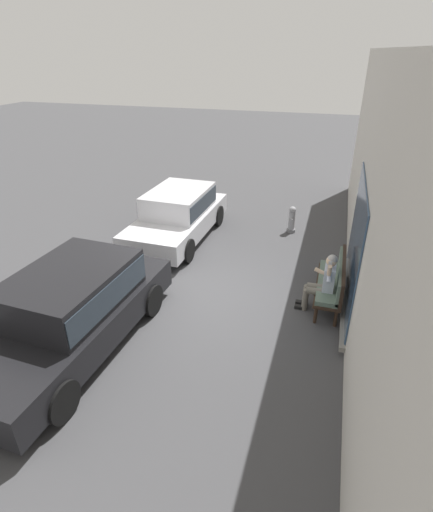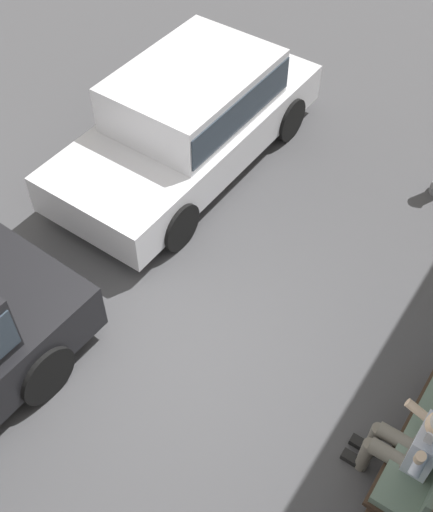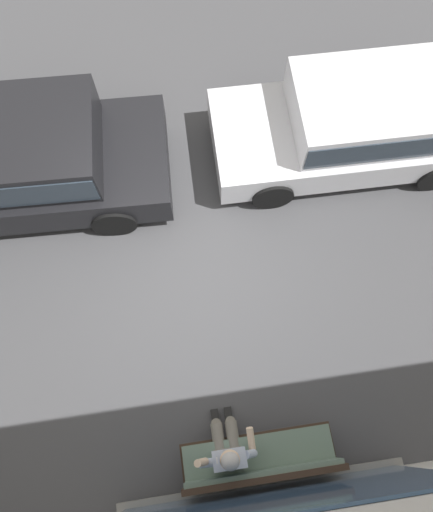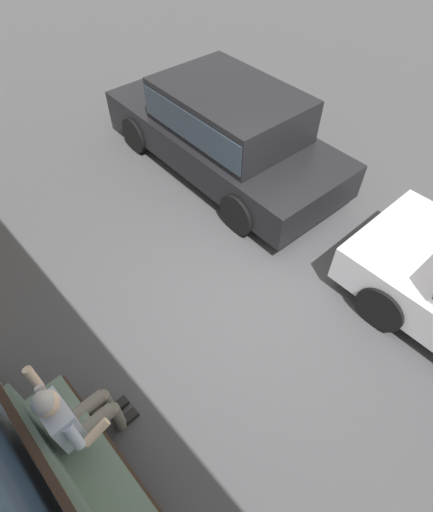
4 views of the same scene
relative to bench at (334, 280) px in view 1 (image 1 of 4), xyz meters
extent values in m
plane|color=#424244|center=(0.53, -2.90, -0.56)|extent=(60.00, 60.00, 0.00)
cube|color=beige|center=(0.53, 0.50, 1.92)|extent=(18.00, 0.40, 4.95)
cube|color=#385170|center=(0.00, 0.28, 0.89)|extent=(3.40, 0.03, 2.50)
cube|color=gray|center=(0.00, 0.25, -0.38)|extent=(3.60, 0.12, 0.10)
cylinder|color=#332319|center=(0.86, 0.10, -0.37)|extent=(0.07, 0.07, 0.38)
cylinder|color=#332319|center=(-0.86, 0.10, -0.37)|extent=(0.07, 0.07, 0.38)
cylinder|color=#332319|center=(0.86, -0.29, -0.37)|extent=(0.07, 0.07, 0.38)
cylinder|color=#332319|center=(-0.86, -0.29, -0.37)|extent=(0.07, 0.07, 0.38)
cube|color=#332319|center=(0.00, -0.09, -0.15)|extent=(1.88, 0.55, 0.06)
cube|color=slate|center=(0.00, -0.09, -0.07)|extent=(1.82, 0.49, 0.10)
cube|color=#332319|center=(0.00, 0.14, 0.15)|extent=(1.88, 0.07, 0.55)
cube|color=slate|center=(0.00, 0.08, 0.15)|extent=(1.82, 0.06, 0.47)
cylinder|color=#6B665B|center=(0.46, -0.33, -0.07)|extent=(0.15, 0.42, 0.15)
cylinder|color=#6B665B|center=(0.46, -0.54, -0.32)|extent=(0.12, 0.12, 0.49)
cube|color=black|center=(0.46, -0.62, -0.52)|extent=(0.10, 0.24, 0.07)
cylinder|color=#6B665B|center=(0.28, -0.33, -0.07)|extent=(0.15, 0.42, 0.15)
cylinder|color=#6B665B|center=(0.28, -0.54, -0.32)|extent=(0.12, 0.12, 0.49)
cube|color=black|center=(0.28, -0.62, -0.52)|extent=(0.10, 0.24, 0.07)
cube|color=#6B665B|center=(0.37, -0.12, -0.07)|extent=(0.34, 0.24, 0.14)
cube|color=silver|center=(0.37, -0.12, 0.21)|extent=(0.38, 0.22, 0.56)
sphere|color=beige|center=(0.37, -0.12, 0.63)|extent=(0.22, 0.22, 0.22)
sphere|color=#B7B2AD|center=(0.37, -0.11, 0.66)|extent=(0.20, 0.20, 0.20)
cylinder|color=silver|center=(0.13, -0.14, 0.32)|extent=(0.20, 0.10, 0.28)
cylinder|color=beige|center=(0.08, -0.30, 0.20)|extent=(0.08, 0.27, 0.17)
cylinder|color=silver|center=(0.61, -0.12, 0.39)|extent=(0.25, 0.10, 0.22)
cylinder|color=beige|center=(0.68, -0.14, 0.58)|extent=(0.16, 0.08, 0.25)
cube|color=silver|center=(0.51, -0.14, 0.62)|extent=(0.02, 0.07, 0.15)
cube|color=silver|center=(-2.16, -4.45, -0.05)|extent=(4.16, 1.81, 0.54)
cube|color=silver|center=(-2.32, -4.45, 0.54)|extent=(2.18, 1.56, 0.64)
cube|color=#28333D|center=(-2.32, -4.45, 0.54)|extent=(2.13, 1.59, 0.44)
cylinder|color=black|center=(-0.86, -3.66, -0.24)|extent=(0.63, 0.19, 0.63)
cylinder|color=black|center=(-0.90, -5.30, -0.24)|extent=(0.63, 0.19, 0.63)
cylinder|color=black|center=(-3.41, -3.61, -0.24)|extent=(0.63, 0.19, 0.63)
cylinder|color=black|center=(-3.45, -5.24, -0.24)|extent=(0.63, 0.19, 0.63)
cube|color=black|center=(2.89, -4.50, -0.02)|extent=(4.64, 2.04, 0.59)
cube|color=black|center=(2.71, -4.49, 0.62)|extent=(2.44, 1.72, 0.69)
cube|color=#28333D|center=(2.71, -4.49, 0.62)|extent=(2.40, 1.75, 0.48)
cylinder|color=black|center=(4.35, -3.69, -0.23)|extent=(0.67, 0.21, 0.66)
cylinder|color=black|center=(1.52, -3.56, -0.23)|extent=(0.67, 0.21, 0.66)
cylinder|color=black|center=(1.44, -5.31, -0.23)|extent=(0.67, 0.21, 0.66)
cylinder|color=slate|center=(-3.55, -1.34, -0.51)|extent=(0.26, 0.26, 0.10)
cylinder|color=#99999E|center=(-3.55, -1.34, -0.18)|extent=(0.19, 0.19, 0.55)
sphere|color=#99999E|center=(-3.55, -1.34, 0.15)|extent=(0.20, 0.20, 0.20)
cylinder|color=#99999E|center=(-3.69, -1.34, -0.10)|extent=(0.10, 0.08, 0.08)
cylinder|color=#99999E|center=(-3.41, -1.34, -0.10)|extent=(0.10, 0.08, 0.08)
camera|label=1|loc=(7.72, -0.30, 4.37)|focal=28.00mm
camera|label=2|loc=(3.26, -0.30, 5.38)|focal=45.00mm
camera|label=3|loc=(0.49, -0.30, 6.44)|focal=35.00mm
camera|label=4|loc=(-1.48, -0.30, 3.87)|focal=28.00mm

